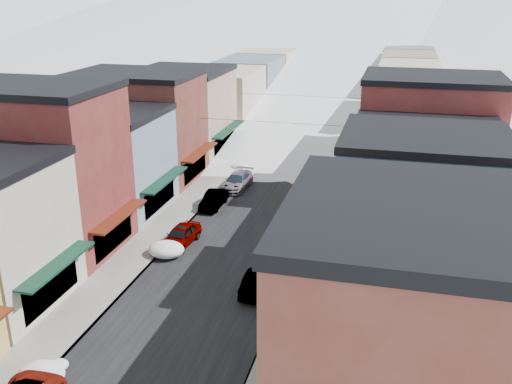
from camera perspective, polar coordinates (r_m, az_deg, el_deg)
The scene contains 32 objects.
road at distance 77.31m, azimuth 5.33°, elevation 5.66°, with size 10.00×160.00×0.01m, color black.
sidewalk_left at distance 78.53m, azimuth 0.55°, elevation 6.02°, with size 3.20×160.00×0.15m, color gray.
sidewalk_right at distance 76.60m, azimuth 10.23°, elevation 5.35°, with size 3.20×160.00×0.15m, color gray.
curb_left at distance 78.19m, azimuth 1.66°, elevation 5.95°, with size 0.10×160.00×0.15m, color slate.
curb_right at distance 76.71m, azimuth 9.08°, elevation 5.43°, with size 0.10×160.00×0.15m, color slate.
bldg_l_brick_near at distance 44.54m, azimuth -20.80°, elevation 2.13°, with size 12.30×8.20×12.50m.
bldg_l_grayblue at distance 51.64m, azimuth -14.87°, elevation 3.06°, with size 11.30×9.20×9.00m.
bldg_l_brick_far at distance 59.55m, azimuth -11.70°, elevation 6.50°, with size 13.30×9.20×11.00m.
bldg_l_tan at distance 68.21m, azimuth -7.30°, elevation 7.99°, with size 11.30×11.20×10.00m.
bldg_r_brick_near at distance 21.36m, azimuth 18.45°, elevation -17.38°, with size 12.30×9.20×12.50m.
bldg_r_green at distance 29.71m, azimuth 16.17°, elevation -9.27°, with size 11.30×9.20×9.50m.
bldg_r_blue at distance 37.69m, azimuth 15.99°, elevation -2.07°, with size 11.30×9.20×10.50m.
bldg_r_cream at distance 46.44m, azimuth 16.35°, elevation 1.05°, with size 12.30×9.20×9.00m.
bldg_r_brick_far at distance 54.77m, azimuth 16.80°, elevation 5.18°, with size 13.30×9.20×11.50m.
bldg_r_tan at distance 64.69m, azimuth 15.56°, elevation 6.55°, with size 11.30×11.20×9.50m.
distant_blocks at distance 98.90m, azimuth 7.57°, elevation 11.04°, with size 34.00×55.00×8.00m.
overhead_cables at distance 63.91m, azimuth 3.71°, elevation 8.40°, with size 16.40×15.04×0.04m.
car_silver_sedan at distance 44.44m, azimuth -7.52°, elevation -4.31°, with size 1.82×4.53×1.54m, color #ABAEB3.
car_dark_hatch at distance 51.58m, azimuth -4.24°, elevation -0.76°, with size 1.53×4.39×1.45m, color black.
car_silver_wagon at distance 56.30m, azimuth -1.89°, elevation 1.11°, with size 2.12×5.22×1.52m, color #AAABB2.
car_green_sedan at distance 37.65m, azimuth 0.36°, elevation -8.84°, with size 1.60×4.59×1.51m, color black.
car_gray_suv at distance 53.46m, azimuth 5.75°, elevation -0.06°, with size 1.70×4.23×1.44m, color #9CA0A4.
car_black_sedan at distance 54.59m, azimuth 5.69°, elevation 0.38°, with size 2.06×5.06×1.47m, color black.
car_lane_silver at distance 73.48m, azimuth 3.53°, elevation 5.54°, with size 1.73×4.31×1.47m, color #A2A4AA.
car_lane_white at distance 90.89m, azimuth 7.30°, elevation 8.18°, with size 2.36×5.12×1.42m, color white.
parking_sign at distance 32.98m, azimuth 1.33°, elevation -11.66°, with size 0.14×0.32×2.47m.
trash_can at distance 41.81m, azimuth 5.13°, elevation -6.02°, with size 0.57×0.57×0.97m.
streetlamp_near at distance 46.82m, azimuth 6.78°, elevation -0.15°, with size 0.37×0.37×4.41m.
streetlamp_far at distance 69.50m, azimuth 9.73°, elevation 6.40°, with size 0.38×0.38×4.55m.
snow_pile_near at distance 31.92m, azimuth -20.55°, elevation -16.66°, with size 2.44×2.70×1.03m.
snow_pile_mid at distance 42.84m, azimuth -8.88°, elevation -5.67°, with size 2.69×2.85×1.14m.
snow_pile_far at distance 61.93m, azimuth -1.60°, elevation 2.54°, with size 2.06×2.47×0.87m.
Camera 1 is at (11.37, -14.12, 18.81)m, focal length 40.00 mm.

